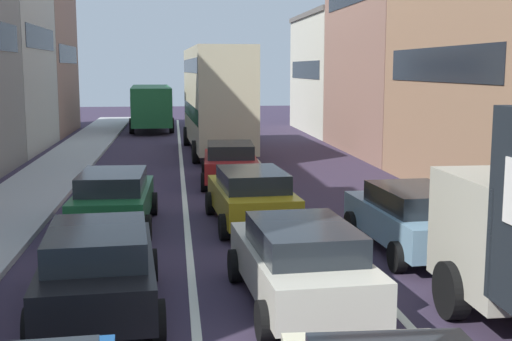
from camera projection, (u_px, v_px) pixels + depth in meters
name	position (u px, v px, depth m)	size (l,w,h in m)	color
sidewalk_left	(42.00, 183.00, 23.83)	(2.60, 64.00, 0.14)	#AAAAAA
lane_stripe_left	(183.00, 182.00, 24.44)	(0.16, 60.00, 0.01)	silver
lane_stripe_right	(275.00, 180.00, 24.85)	(0.16, 60.00, 0.01)	silver
building_row_right	(469.00, 40.00, 27.10)	(7.20, 43.90, 14.12)	beige
sedan_centre_lane_second	(301.00, 261.00, 11.58)	(2.28, 4.40, 1.49)	beige
wagon_left_lane_second	(99.00, 266.00, 11.29)	(2.29, 4.41, 1.49)	black
hatchback_centre_lane_third	(251.00, 195.00, 17.60)	(2.28, 4.40, 1.49)	#B29319
sedan_left_lane_third	(114.00, 198.00, 17.28)	(2.15, 4.34, 1.49)	#19592D
coupe_centre_lane_fourth	(230.00, 162.00, 23.89)	(2.24, 4.39, 1.49)	#A51E1E
sedan_right_lane_behind_truck	(413.00, 217.00, 15.03)	(2.26, 4.39, 1.49)	#759EB7
bus_mid_queue_primary	(216.00, 95.00, 32.17)	(3.09, 10.59, 5.06)	#BFB793
bus_far_queue_secondary	(151.00, 103.00, 45.51)	(3.10, 10.59, 2.90)	#1E6033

